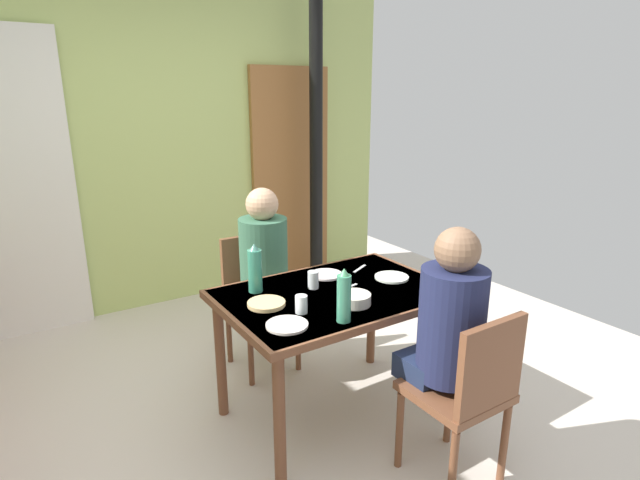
% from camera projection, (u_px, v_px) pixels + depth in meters
% --- Properties ---
extents(ground_plane, '(5.75, 5.75, 0.00)m').
position_uv_depth(ground_plane, '(273.00, 439.00, 2.69)').
color(ground_plane, beige).
extents(wall_back, '(4.63, 0.10, 2.64)m').
position_uv_depth(wall_back, '(142.00, 150.00, 4.09)').
color(wall_back, '#B8CB71').
rests_on(wall_back, ground_plane).
extents(door_wooden, '(0.80, 0.05, 2.00)m').
position_uv_depth(door_wooden, '(291.00, 176.00, 4.81)').
color(door_wooden, '#9B6332').
rests_on(door_wooden, ground_plane).
extents(stove_pipe_column, '(0.12, 0.12, 2.64)m').
position_uv_depth(stove_pipe_column, '(316.00, 144.00, 4.56)').
color(stove_pipe_column, black).
rests_on(stove_pipe_column, ground_plane).
extents(curtain_panel, '(0.90, 0.03, 2.22)m').
position_uv_depth(curtain_panel, '(6.00, 190.00, 3.55)').
color(curtain_panel, white).
rests_on(curtain_panel, ground_plane).
extents(dining_table, '(1.21, 0.83, 0.75)m').
position_uv_depth(dining_table, '(335.00, 306.00, 2.72)').
color(dining_table, brown).
rests_on(dining_table, ground_plane).
extents(chair_near_diner, '(0.40, 0.40, 0.87)m').
position_uv_depth(chair_near_diner, '(468.00, 390.00, 2.25)').
color(chair_near_diner, brown).
rests_on(chair_near_diner, ground_plane).
extents(chair_far_diner, '(0.40, 0.40, 0.87)m').
position_uv_depth(chair_far_diner, '(257.00, 293.00, 3.33)').
color(chair_far_diner, brown).
rests_on(chair_far_diner, ground_plane).
extents(person_near_diner, '(0.30, 0.37, 0.77)m').
position_uv_depth(person_near_diner, '(449.00, 320.00, 2.28)').
color(person_near_diner, '#1C2845').
rests_on(person_near_diner, ground_plane).
extents(person_far_diner, '(0.30, 0.37, 0.77)m').
position_uv_depth(person_far_diner, '(265.00, 258.00, 3.14)').
color(person_far_diner, '#385E4F').
rests_on(person_far_diner, ground_plane).
extents(water_bottle_green_near, '(0.07, 0.07, 0.26)m').
position_uv_depth(water_bottle_green_near, '(344.00, 297.00, 2.31)').
color(water_bottle_green_near, '#3D8D6C').
rests_on(water_bottle_green_near, dining_table).
extents(water_bottle_green_far, '(0.08, 0.08, 0.27)m').
position_uv_depth(water_bottle_green_far, '(255.00, 269.00, 2.66)').
color(water_bottle_green_far, '#33856A').
rests_on(water_bottle_green_far, dining_table).
extents(serving_bowl_center, '(0.17, 0.17, 0.05)m').
position_uv_depth(serving_bowl_center, '(354.00, 299.00, 2.52)').
color(serving_bowl_center, silver).
rests_on(serving_bowl_center, dining_table).
extents(dinner_plate_near_left, '(0.19, 0.19, 0.01)m').
position_uv_depth(dinner_plate_near_left, '(326.00, 275.00, 2.93)').
color(dinner_plate_near_left, white).
rests_on(dinner_plate_near_left, dining_table).
extents(dinner_plate_near_right, '(0.19, 0.19, 0.01)m').
position_uv_depth(dinner_plate_near_right, '(287.00, 325.00, 2.29)').
color(dinner_plate_near_right, white).
rests_on(dinner_plate_near_right, dining_table).
extents(dinner_plate_far_center, '(0.19, 0.19, 0.01)m').
position_uv_depth(dinner_plate_far_center, '(392.00, 277.00, 2.88)').
color(dinner_plate_far_center, white).
rests_on(dinner_plate_far_center, dining_table).
extents(drinking_glass_by_near_diner, '(0.06, 0.06, 0.09)m').
position_uv_depth(drinking_glass_by_near_diner, '(301.00, 304.00, 2.42)').
color(drinking_glass_by_near_diner, silver).
rests_on(drinking_glass_by_near_diner, dining_table).
extents(drinking_glass_by_far_diner, '(0.06, 0.06, 0.09)m').
position_uv_depth(drinking_glass_by_far_diner, '(313.00, 280.00, 2.73)').
color(drinking_glass_by_far_diner, silver).
rests_on(drinking_glass_by_far_diner, dining_table).
extents(bread_plate_sliced, '(0.19, 0.19, 0.02)m').
position_uv_depth(bread_plate_sliced, '(266.00, 304.00, 2.51)').
color(bread_plate_sliced, '#DBB77A').
rests_on(bread_plate_sliced, dining_table).
extents(cutlery_knife_near, '(0.15, 0.05, 0.00)m').
position_uv_depth(cutlery_knife_near, '(348.00, 288.00, 2.74)').
color(cutlery_knife_near, silver).
rests_on(cutlery_knife_near, dining_table).
extents(cutlery_fork_near, '(0.14, 0.08, 0.00)m').
position_uv_depth(cutlery_fork_near, '(360.00, 269.00, 3.04)').
color(cutlery_fork_near, silver).
rests_on(cutlery_fork_near, dining_table).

